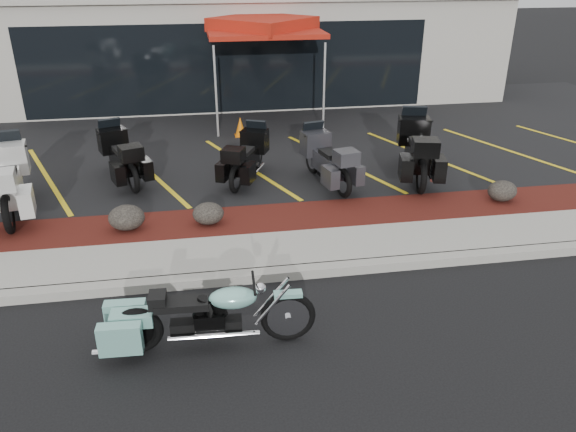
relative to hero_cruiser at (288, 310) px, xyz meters
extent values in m
plane|color=black|center=(0.11, 0.67, -0.48)|extent=(90.00, 90.00, 0.00)
cube|color=gray|center=(0.11, 1.57, -0.40)|extent=(24.00, 0.25, 0.15)
cube|color=gray|center=(0.11, 2.27, -0.40)|extent=(24.00, 1.20, 0.15)
cube|color=#370D0C|center=(0.11, 3.47, -0.40)|extent=(24.00, 1.20, 0.16)
cube|color=black|center=(0.11, 8.87, -0.40)|extent=(26.00, 9.60, 0.15)
cube|color=#A7A297|center=(0.11, 15.17, 1.52)|extent=(18.00, 8.00, 4.00)
cube|color=black|center=(0.11, 11.19, 1.02)|extent=(12.00, 0.06, 2.60)
ellipsoid|color=black|center=(-2.33, 3.40, -0.09)|extent=(0.64, 0.53, 0.45)
ellipsoid|color=black|center=(-0.90, 3.39, -0.12)|extent=(0.56, 0.47, 0.40)
ellipsoid|color=black|center=(4.88, 3.49, -0.11)|extent=(0.58, 0.48, 0.41)
cone|color=orange|center=(0.16, 8.75, -0.07)|extent=(0.33, 0.33, 0.51)
cylinder|color=silver|center=(-0.90, 9.53, 0.86)|extent=(0.06, 0.06, 2.37)
cylinder|color=silver|center=(1.74, 8.35, 0.86)|extent=(0.06, 0.06, 2.37)
cylinder|color=silver|center=(0.29, 12.17, 0.86)|extent=(0.06, 0.06, 2.37)
cylinder|color=silver|center=(2.92, 10.99, 0.86)|extent=(0.06, 0.06, 2.37)
cube|color=#9B1B0E|center=(1.01, 10.26, 2.20)|extent=(4.09, 4.09, 0.12)
cube|color=#9B1B0E|center=(1.01, 10.26, 2.38)|extent=(2.93, 2.93, 0.36)
camera|label=1|loc=(-0.99, -5.91, 4.14)|focal=35.00mm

